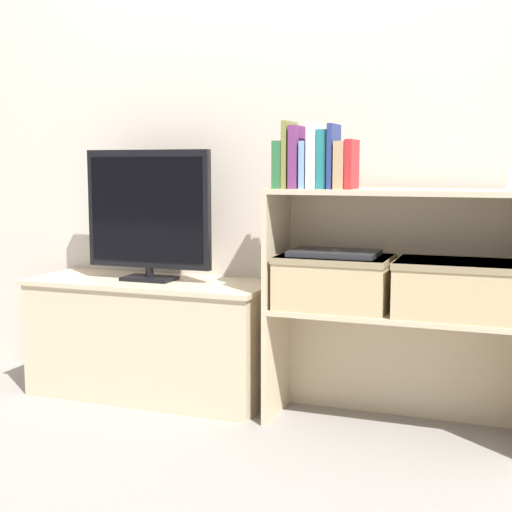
{
  "coord_description": "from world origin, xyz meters",
  "views": [
    {
      "loc": [
        0.97,
        -2.47,
        0.99
      ],
      "look_at": [
        0.0,
        0.16,
        0.64
      ],
      "focal_mm": 50.0,
      "sensor_mm": 36.0,
      "label": 1
    }
  ],
  "objects": [
    {
      "name": "bookshelf_upper_tier",
      "position": [
        0.55,
        0.22,
        0.74
      ],
      "size": [
        0.94,
        0.32,
        0.46
      ],
      "color": "#CCB793",
      "rests_on": "bookshelf_lower_tier"
    },
    {
      "name": "tv",
      "position": [
        -0.5,
        0.19,
        0.8
      ],
      "size": [
        0.57,
        0.14,
        0.55
      ],
      "color": "black",
      "rests_on": "tv_stand"
    },
    {
      "name": "book_skyblue",
      "position": [
        0.22,
        0.1,
        1.0
      ],
      "size": [
        0.02,
        0.13,
        0.17
      ],
      "color": "#709ECC",
      "rests_on": "bookshelf_upper_tier"
    },
    {
      "name": "book_olive",
      "position": [
        0.16,
        0.1,
        1.03
      ],
      "size": [
        0.02,
        0.15,
        0.25
      ],
      "color": "olive",
      "rests_on": "bookshelf_upper_tier"
    },
    {
      "name": "wall_back",
      "position": [
        0.0,
        0.42,
        1.2
      ],
      "size": [
        10.0,
        0.05,
        2.4
      ],
      "color": "beige",
      "rests_on": "ground_plane"
    },
    {
      "name": "book_crimson",
      "position": [
        0.39,
        0.1,
        1.0
      ],
      "size": [
        0.03,
        0.14,
        0.18
      ],
      "color": "#B22328",
      "rests_on": "bookshelf_upper_tier"
    },
    {
      "name": "book_plum",
      "position": [
        0.19,
        0.1,
        1.02
      ],
      "size": [
        0.03,
        0.16,
        0.23
      ],
      "color": "#6B2D66",
      "rests_on": "bookshelf_upper_tier"
    },
    {
      "name": "tv_stand",
      "position": [
        -0.5,
        0.19,
        0.25
      ],
      "size": [
        1.05,
        0.41,
        0.51
      ],
      "color": "#CCB793",
      "rests_on": "ground_plane"
    },
    {
      "name": "laptop",
      "position": [
        0.32,
        0.15,
        0.66
      ],
      "size": [
        0.33,
        0.21,
        0.02
      ],
      "color": "#2D2D33",
      "rests_on": "storage_basket_left"
    },
    {
      "name": "book_teal",
      "position": [
        0.29,
        0.1,
        1.02
      ],
      "size": [
        0.04,
        0.12,
        0.22
      ],
      "color": "#1E7075",
      "rests_on": "bookshelf_upper_tier"
    },
    {
      "name": "book_tan",
      "position": [
        0.36,
        0.1,
        0.99
      ],
      "size": [
        0.04,
        0.15,
        0.17
      ],
      "color": "tan",
      "rests_on": "bookshelf_upper_tier"
    },
    {
      "name": "bookshelf_lower_tier",
      "position": [
        0.55,
        0.22,
        0.29
      ],
      "size": [
        0.94,
        0.32,
        0.45
      ],
      "color": "#CCB793",
      "rests_on": "ground_plane"
    },
    {
      "name": "book_forest",
      "position": [
        0.13,
        0.1,
        1.0
      ],
      "size": [
        0.03,
        0.15,
        0.18
      ],
      "color": "#286638",
      "rests_on": "bookshelf_upper_tier"
    },
    {
      "name": "book_navy",
      "position": [
        0.33,
        0.1,
        1.03
      ],
      "size": [
        0.02,
        0.14,
        0.24
      ],
      "color": "navy",
      "rests_on": "bookshelf_upper_tier"
    },
    {
      "name": "storage_basket_left",
      "position": [
        0.32,
        0.15,
        0.56
      ],
      "size": [
        0.43,
        0.29,
        0.2
      ],
      "color": "tan",
      "rests_on": "bookshelf_lower_tier"
    },
    {
      "name": "storage_basket_right",
      "position": [
        0.77,
        0.15,
        0.56
      ],
      "size": [
        0.43,
        0.29,
        0.2
      ],
      "color": "tan",
      "rests_on": "bookshelf_lower_tier"
    },
    {
      "name": "ground_plane",
      "position": [
        0.0,
        0.0,
        0.0
      ],
      "size": [
        16.0,
        16.0,
        0.0
      ],
      "primitive_type": "plane",
      "color": "gray"
    },
    {
      "name": "book_ivory",
      "position": [
        0.25,
        0.1,
        1.03
      ],
      "size": [
        0.04,
        0.13,
        0.24
      ],
      "color": "silver",
      "rests_on": "bookshelf_upper_tier"
    }
  ]
}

